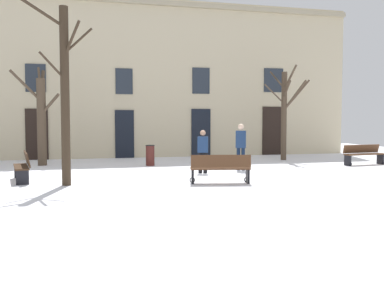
{
  "coord_description": "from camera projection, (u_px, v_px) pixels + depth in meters",
  "views": [
    {
      "loc": [
        -3.61,
        -13.28,
        1.95
      ],
      "look_at": [
        0.0,
        1.61,
        1.05
      ],
      "focal_mm": 38.98,
      "sensor_mm": 36.0,
      "label": 1
    }
  ],
  "objects": [
    {
      "name": "ground_plane",
      "position": [
        203.0,
        178.0,
        13.85
      ],
      "size": [
        33.37,
        33.37,
        0.0
      ],
      "primitive_type": "plane",
      "color": "white"
    },
    {
      "name": "building_facade",
      "position": [
        162.0,
        78.0,
        21.59
      ],
      "size": [
        20.86,
        0.6,
        8.1
      ],
      "color": "beige",
      "rests_on": "ground"
    },
    {
      "name": "tree_left_of_center",
      "position": [
        41.0,
        117.0,
        17.59
      ],
      "size": [
        2.02,
        1.17,
        4.23
      ],
      "color": "#4C3D2D",
      "rests_on": "ground"
    },
    {
      "name": "tree_foreground",
      "position": [
        285.0,
        110.0,
        19.91
      ],
      "size": [
        2.28,
        2.45,
        4.41
      ],
      "color": "#4C3D2D",
      "rests_on": "ground"
    },
    {
      "name": "tree_center",
      "position": [
        65.0,
        92.0,
        12.17
      ],
      "size": [
        2.03,
        0.72,
        5.33
      ],
      "color": "#382B1E",
      "rests_on": "ground"
    },
    {
      "name": "litter_bin",
      "position": [
        150.0,
        155.0,
        17.58
      ],
      "size": [
        0.39,
        0.39,
        0.87
      ],
      "color": "#4C1E19",
      "rests_on": "ground"
    },
    {
      "name": "bench_back_to_back_left",
      "position": [
        220.0,
        168.0,
        12.67
      ],
      "size": [
        1.88,
        0.78,
        0.89
      ],
      "rotation": [
        0.0,
        0.0,
        2.95
      ],
      "color": "#51331E",
      "rests_on": "ground"
    },
    {
      "name": "bench_by_litter_bin",
      "position": [
        364.0,
        154.0,
        17.92
      ],
      "size": [
        1.95,
        0.68,
        0.87
      ],
      "rotation": [
        0.0,
        0.0,
        0.11
      ],
      "color": "#51331E",
      "rests_on": "ground"
    },
    {
      "name": "bench_near_lamp",
      "position": [
        23.0,
        166.0,
        13.17
      ],
      "size": [
        0.78,
        1.86,
        0.93
      ],
      "rotation": [
        0.0,
        0.0,
        4.9
      ],
      "color": "#3D2819",
      "rests_on": "ground"
    },
    {
      "name": "person_strolling",
      "position": [
        203.0,
        150.0,
        15.14
      ],
      "size": [
        0.43,
        0.33,
        1.57
      ],
      "rotation": [
        0.0,
        0.0,
        2.82
      ],
      "color": "black",
      "rests_on": "ground"
    },
    {
      "name": "person_near_bench",
      "position": [
        241.0,
        144.0,
        15.99
      ],
      "size": [
        0.44,
        0.36,
        1.79
      ],
      "rotation": [
        0.0,
        0.0,
        5.84
      ],
      "color": "black",
      "rests_on": "ground"
    }
  ]
}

